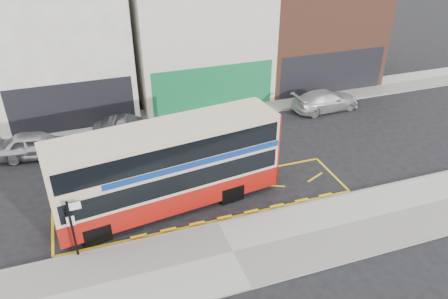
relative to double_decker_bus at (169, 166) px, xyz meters
name	(u,v)px	position (x,y,z in m)	size (l,w,h in m)	color
ground	(216,220)	(1.62, -1.75, -2.17)	(120.00, 120.00, 0.00)	black
pavement	(233,253)	(1.62, -4.05, -2.10)	(40.00, 4.00, 0.15)	#A9A8A0
kerb	(218,224)	(1.62, -2.13, -2.10)	(40.00, 0.15, 0.15)	gray
far_pavement	(164,118)	(1.62, 9.25, -2.10)	(50.00, 3.00, 0.15)	#A9A8A0
road_markings	(205,200)	(1.62, -0.15, -2.17)	(14.00, 3.40, 0.01)	yellow
terrace_left	(60,30)	(-3.88, 13.23, 3.15)	(8.00, 8.01, 11.80)	white
terrace_green_shop	(196,22)	(5.12, 13.23, 2.90)	(9.00, 8.01, 11.30)	beige
terrace_right	(310,19)	(14.12, 13.23, 2.40)	(9.00, 8.01, 10.30)	brown
double_decker_bus	(169,166)	(0.00, 0.00, 0.00)	(10.58, 3.73, 4.14)	beige
bus_stop_post	(73,223)	(-4.31, -2.14, -0.41)	(0.66, 0.12, 2.65)	black
car_silver	(37,145)	(-6.02, 6.82, -1.44)	(1.74, 4.32, 1.47)	silver
car_grey	(128,128)	(-0.92, 7.26, -1.50)	(1.43, 4.11, 1.35)	#46484E
car_white	(326,100)	(12.38, 7.02, -1.49)	(1.91, 4.70, 1.36)	silver
street_tree_right	(250,50)	(8.09, 10.32, 1.45)	(2.47, 2.47, 5.32)	black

